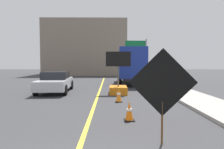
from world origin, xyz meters
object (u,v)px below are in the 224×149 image
object	(u,v)px
traffic_cone_near_sign	(129,111)
traffic_cone_mid_lane	(119,95)
roadwork_sign	(163,84)
pickup_car	(56,82)
box_truck	(131,65)
arrow_board_trailer	(118,86)
highway_guide_sign	(140,51)

from	to	relation	value
traffic_cone_near_sign	traffic_cone_mid_lane	size ratio (longest dim) A/B	0.92
roadwork_sign	pickup_car	size ratio (longest dim) A/B	0.51
roadwork_sign	box_truck	size ratio (longest dim) A/B	0.33
box_truck	pickup_car	xyz separation A→B (m)	(-5.70, -5.35, -1.09)
arrow_board_trailer	highway_guide_sign	distance (m)	13.84
roadwork_sign	highway_guide_sign	xyz separation A→B (m)	(2.65, 21.43, 1.95)
highway_guide_sign	traffic_cone_mid_lane	xyz separation A→B (m)	(-3.45, -15.99, -3.06)
arrow_board_trailer	highway_guide_sign	size ratio (longest dim) A/B	0.54
highway_guide_sign	traffic_cone_mid_lane	bearing A→B (deg)	-102.18
arrow_board_trailer	highway_guide_sign	bearing A→B (deg)	75.64
arrow_board_trailer	box_truck	distance (m)	6.40
box_truck	pickup_car	world-z (taller)	box_truck
roadwork_sign	pickup_car	world-z (taller)	roadwork_sign
roadwork_sign	arrow_board_trailer	bearing A→B (deg)	94.86
roadwork_sign	traffic_cone_mid_lane	bearing A→B (deg)	98.42
traffic_cone_mid_lane	box_truck	bearing A→B (deg)	80.12
arrow_board_trailer	box_truck	size ratio (longest dim) A/B	0.38
pickup_car	traffic_cone_near_sign	xyz separation A→B (m)	(4.35, -7.01, -0.37)
box_truck	highway_guide_sign	distance (m)	7.44
pickup_car	traffic_cone_near_sign	size ratio (longest dim) A/B	6.84
highway_guide_sign	traffic_cone_near_sign	bearing A→B (deg)	-99.50
arrow_board_trailer	traffic_cone_mid_lane	distance (m)	2.90
highway_guide_sign	traffic_cone_mid_lane	distance (m)	16.64
box_truck	highway_guide_sign	world-z (taller)	highway_guide_sign
traffic_cone_mid_lane	highway_guide_sign	bearing A→B (deg)	77.82
roadwork_sign	traffic_cone_mid_lane	size ratio (longest dim) A/B	3.21
traffic_cone_near_sign	traffic_cone_mid_lane	distance (m)	3.38
highway_guide_sign	traffic_cone_mid_lane	world-z (taller)	highway_guide_sign
traffic_cone_mid_lane	pickup_car	bearing A→B (deg)	138.68
arrow_board_trailer	highway_guide_sign	world-z (taller)	highway_guide_sign
arrow_board_trailer	traffic_cone_mid_lane	world-z (taller)	arrow_board_trailer
arrow_board_trailer	box_truck	bearing A→B (deg)	76.46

